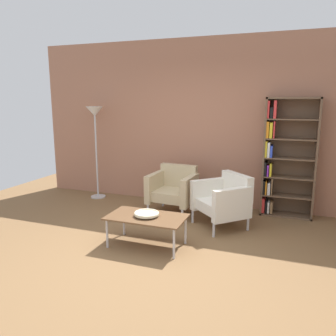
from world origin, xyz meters
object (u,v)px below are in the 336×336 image
(armchair_near_window, at_px, (224,199))
(coffee_table_low, at_px, (147,218))
(armchair_corner_red, at_px, (174,188))
(floor_lamp_torchiere, at_px, (95,122))
(bookshelf_tall, at_px, (284,158))
(decorative_bowl, at_px, (147,214))

(armchair_near_window, bearing_deg, coffee_table_low, -82.32)
(armchair_corner_red, relative_size, floor_lamp_torchiere, 0.45)
(bookshelf_tall, distance_m, armchair_near_window, 1.27)
(bookshelf_tall, bearing_deg, floor_lamp_torchiere, -177.30)
(coffee_table_low, height_order, decorative_bowl, decorative_bowl)
(armchair_corner_red, distance_m, armchair_near_window, 0.96)
(floor_lamp_torchiere, bearing_deg, coffee_table_low, -43.73)
(floor_lamp_torchiere, bearing_deg, armchair_near_window, -14.57)
(decorative_bowl, height_order, floor_lamp_torchiere, floor_lamp_torchiere)
(bookshelf_tall, height_order, armchair_corner_red, bookshelf_tall)
(coffee_table_low, bearing_deg, armchair_corner_red, 94.52)
(coffee_table_low, height_order, armchair_corner_red, armchair_corner_red)
(decorative_bowl, xyz_separation_m, floor_lamp_torchiere, (-1.78, 1.70, 1.01))
(coffee_table_low, bearing_deg, bookshelf_tall, 49.54)
(coffee_table_low, xyz_separation_m, decorative_bowl, (-0.00, 0.00, 0.07))
(armchair_corner_red, bearing_deg, coffee_table_low, -81.29)
(decorative_bowl, bearing_deg, armchair_near_window, 52.54)
(armchair_corner_red, height_order, floor_lamp_torchiere, floor_lamp_torchiere)
(bookshelf_tall, xyz_separation_m, floor_lamp_torchiere, (-3.37, -0.16, 0.50))
(floor_lamp_torchiere, bearing_deg, bookshelf_tall, 2.70)
(bookshelf_tall, xyz_separation_m, coffee_table_low, (-1.59, -1.86, -0.58))
(bookshelf_tall, relative_size, floor_lamp_torchiere, 1.09)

